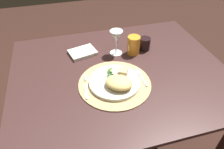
{
  "coord_description": "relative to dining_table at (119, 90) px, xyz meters",
  "views": [
    {
      "loc": [
        -0.27,
        -0.81,
        1.44
      ],
      "look_at": [
        -0.06,
        -0.04,
        0.76
      ],
      "focal_mm": 33.33,
      "sensor_mm": 36.0,
      "label": 1
    }
  ],
  "objects": [
    {
      "name": "placemat",
      "position": [
        -0.06,
        -0.09,
        0.15
      ],
      "size": [
        0.36,
        0.36,
        0.01
      ],
      "primitive_type": "cylinder",
      "color": "tan",
      "rests_on": "dining_table"
    },
    {
      "name": "wine_glass",
      "position": [
        0.02,
        0.16,
        0.25
      ],
      "size": [
        0.07,
        0.07,
        0.15
      ],
      "color": "silver",
      "rests_on": "dining_table"
    },
    {
      "name": "dining_table",
      "position": [
        0.0,
        0.0,
        0.0
      ],
      "size": [
        1.13,
        0.91,
        0.74
      ],
      "color": "#3A2321",
      "rests_on": "ground"
    },
    {
      "name": "salad_greens",
      "position": [
        -0.06,
        -0.05,
        0.18
      ],
      "size": [
        0.06,
        0.09,
        0.03
      ],
      "color": "#376137",
      "rests_on": "dinner_plate"
    },
    {
      "name": "amber_tumbler",
      "position": [
        0.12,
        0.14,
        0.2
      ],
      "size": [
        0.07,
        0.07,
        0.11
      ],
      "primitive_type": "cylinder",
      "color": "orange",
      "rests_on": "dining_table"
    },
    {
      "name": "pasta_serving",
      "position": [
        -0.05,
        -0.14,
        0.19
      ],
      "size": [
        0.16,
        0.16,
        0.05
      ],
      "primitive_type": "ellipsoid",
      "rotation": [
        0.0,
        0.0,
        2.58
      ],
      "color": "#E9C46D",
      "rests_on": "dinner_plate"
    },
    {
      "name": "fork",
      "position": [
        -0.2,
        -0.09,
        0.16
      ],
      "size": [
        0.03,
        0.17,
        0.0
      ],
      "color": "silver",
      "rests_on": "placemat"
    },
    {
      "name": "dark_tumbler",
      "position": [
        0.2,
        0.16,
        0.19
      ],
      "size": [
        0.07,
        0.07,
        0.08
      ],
      "primitive_type": "cylinder",
      "color": "black",
      "rests_on": "dining_table"
    },
    {
      "name": "spoon",
      "position": [
        0.09,
        -0.06,
        0.16
      ],
      "size": [
        0.03,
        0.14,
        0.01
      ],
      "color": "silver",
      "rests_on": "placemat"
    },
    {
      "name": "napkin",
      "position": [
        -0.17,
        0.21,
        0.16
      ],
      "size": [
        0.17,
        0.14,
        0.02
      ],
      "primitive_type": "cube",
      "rotation": [
        0.0,
        0.0,
        0.25
      ],
      "color": "white",
      "rests_on": "dining_table"
    },
    {
      "name": "bread_piece",
      "position": [
        -0.0,
        -0.05,
        0.18
      ],
      "size": [
        0.06,
        0.07,
        0.03
      ],
      "primitive_type": "cube",
      "rotation": [
        0.0,
        0.0,
        4.22
      ],
      "color": "tan",
      "rests_on": "dinner_plate"
    },
    {
      "name": "ground_plane",
      "position": [
        0.0,
        0.0,
        -0.59
      ],
      "size": [
        6.0,
        6.0,
        0.0
      ],
      "primitive_type": "plane",
      "color": "#321C16"
    },
    {
      "name": "dinner_plate",
      "position": [
        -0.06,
        -0.09,
        0.16
      ],
      "size": [
        0.25,
        0.25,
        0.02
      ],
      "primitive_type": "cylinder",
      "color": "silver",
      "rests_on": "placemat"
    }
  ]
}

